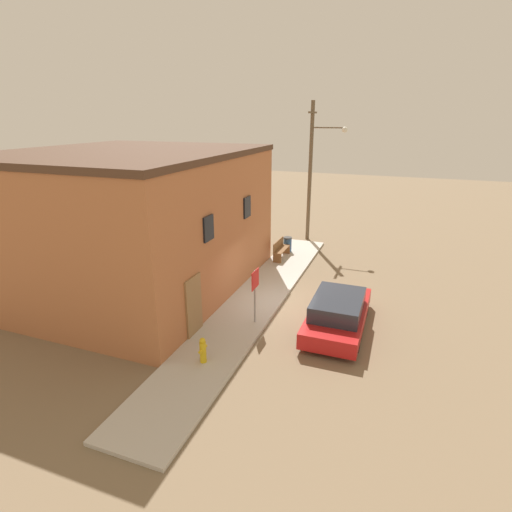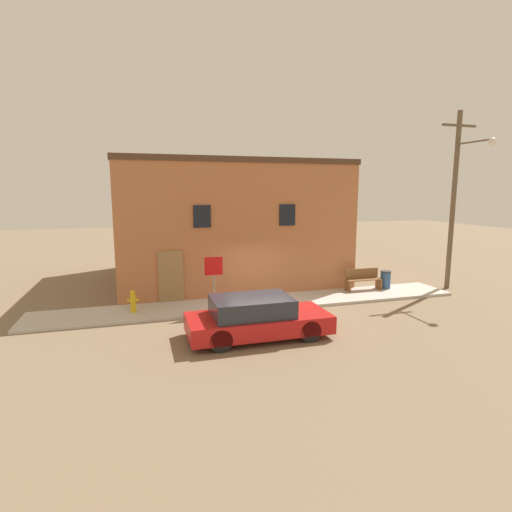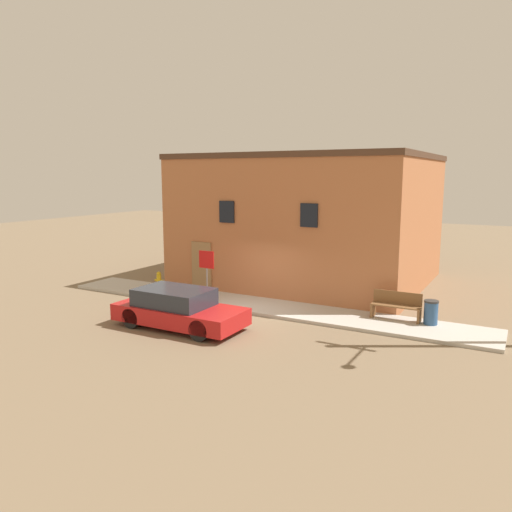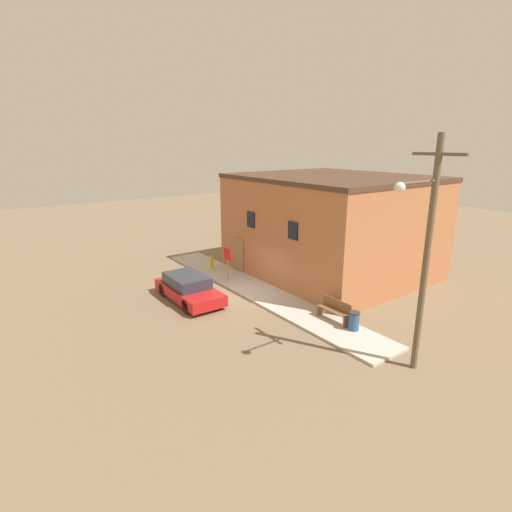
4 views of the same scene
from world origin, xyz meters
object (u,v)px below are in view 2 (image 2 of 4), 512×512
at_px(fire_hydrant, 133,301).
at_px(parked_car, 256,318).
at_px(trash_bin, 385,279).
at_px(stop_sign, 214,273).
at_px(bench, 363,279).
at_px(utility_pole, 456,194).

xyz_separation_m(fire_hydrant, parked_car, (3.72, -3.47, 0.10)).
distance_m(trash_bin, parked_car, 8.44).
xyz_separation_m(fire_hydrant, stop_sign, (2.91, -0.61, 1.00)).
bearing_deg(stop_sign, parked_car, -74.36).
relative_size(trash_bin, parked_car, 0.18).
height_order(fire_hydrant, bench, bench).
bearing_deg(utility_pole, fire_hydrant, -179.95).
distance_m(stop_sign, parked_car, 3.11).
xyz_separation_m(bench, trash_bin, (1.16, -0.05, -0.07)).
distance_m(fire_hydrant, stop_sign, 3.14).
bearing_deg(stop_sign, trash_bin, 8.02).
bearing_deg(parked_car, fire_hydrant, 136.97).
relative_size(fire_hydrant, utility_pole, 0.10).
distance_m(bench, utility_pole, 5.78).
xyz_separation_m(trash_bin, utility_pole, (3.13, -0.54, 3.90)).
distance_m(utility_pole, parked_car, 11.74).
distance_m(fire_hydrant, parked_car, 5.08).
bearing_deg(parked_car, bench, 32.99).
xyz_separation_m(bench, parked_car, (-6.26, -4.07, 0.04)).
distance_m(stop_sign, trash_bin, 8.36).
relative_size(utility_pole, parked_car, 1.82).
distance_m(bench, parked_car, 7.47).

